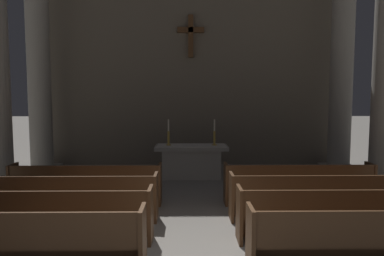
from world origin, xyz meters
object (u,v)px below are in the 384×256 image
at_px(pew_right_row_3, 315,196).
at_px(altar, 191,161).
at_px(pew_right_row_2, 337,214).
at_px(column_right_third, 342,64).
at_px(pew_left_row_2, 51,215).
at_px(candlestick_right, 214,137).
at_px(pew_right_row_4, 298,183).
at_px(pew_left_row_1, 22,241).
at_px(pew_left_row_3, 71,197).
at_px(candlestick_left, 169,137).
at_px(column_left_third, 39,63).
at_px(pew_right_row_1, 369,239).
at_px(pew_left_row_4, 87,184).

distance_m(pew_right_row_3, altar, 4.49).
xyz_separation_m(pew_right_row_2, column_right_third, (2.47, 5.74, 3.08)).
bearing_deg(pew_left_row_2, candlestick_right, 56.91).
bearing_deg(pew_left_row_2, pew_right_row_4, 23.66).
distance_m(pew_left_row_2, pew_right_row_4, 5.36).
bearing_deg(pew_right_row_3, pew_left_row_1, -156.34).
relative_size(pew_left_row_3, candlestick_left, 4.35).
distance_m(pew_left_row_1, column_left_third, 7.88).
height_order(pew_left_row_1, pew_right_row_4, same).
bearing_deg(altar, column_right_third, 10.40).
xyz_separation_m(pew_left_row_2, pew_right_row_1, (4.91, -1.07, 0.00)).
height_order(pew_left_row_3, candlestick_left, candlestick_left).
relative_size(pew_left_row_2, column_left_third, 0.47).
bearing_deg(pew_left_row_2, altar, 63.11).
relative_size(pew_left_row_4, pew_right_row_3, 1.00).
bearing_deg(column_right_third, pew_right_row_4, -124.51).
relative_size(pew_left_row_2, pew_right_row_1, 1.00).
bearing_deg(altar, pew_left_row_2, -116.89).
distance_m(pew_left_row_2, pew_left_row_4, 2.15).
distance_m(pew_left_row_2, altar, 5.43).
relative_size(pew_right_row_1, pew_right_row_2, 1.00).
bearing_deg(pew_left_row_1, altar, 67.47).
bearing_deg(pew_left_row_2, pew_left_row_1, -90.00).
bearing_deg(pew_right_row_2, column_left_third, 142.10).
bearing_deg(pew_right_row_3, pew_right_row_4, 90.00).
bearing_deg(pew_right_row_4, altar, 132.38).
xyz_separation_m(pew_left_row_1, altar, (2.45, 5.91, 0.06)).
xyz_separation_m(column_left_third, candlestick_right, (5.62, -0.90, -2.29)).
bearing_deg(pew_right_row_4, column_right_third, 55.49).
distance_m(candlestick_left, candlestick_right, 1.40).
bearing_deg(column_left_third, candlestick_right, -9.13).
bearing_deg(pew_left_row_1, pew_right_row_3, 23.66).
bearing_deg(pew_right_row_2, altar, 116.89).
bearing_deg(pew_left_row_1, pew_left_row_2, 90.00).
height_order(pew_left_row_1, column_left_third, column_left_third).
distance_m(column_right_third, candlestick_right, 4.89).
relative_size(pew_left_row_2, candlestick_left, 4.35).
xyz_separation_m(pew_left_row_4, pew_right_row_2, (4.91, -2.15, 0.00)).
xyz_separation_m(pew_left_row_1, column_right_third, (7.38, 6.82, 3.08)).
distance_m(pew_left_row_4, pew_right_row_2, 5.36).
xyz_separation_m(pew_right_row_4, altar, (-2.45, 2.69, 0.06)).
distance_m(pew_right_row_1, column_left_third, 10.51).
height_order(pew_right_row_3, candlestick_right, candlestick_right).
relative_size(pew_right_row_1, pew_right_row_3, 1.00).
relative_size(pew_left_row_3, column_right_third, 0.47).
bearing_deg(pew_left_row_1, pew_left_row_4, 90.00).
xyz_separation_m(pew_left_row_1, column_left_third, (-2.47, 6.82, 3.08)).
bearing_deg(candlestick_left, altar, 0.00).
bearing_deg(pew_right_row_4, pew_right_row_2, -90.00).
bearing_deg(pew_left_row_4, pew_right_row_4, 0.00).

